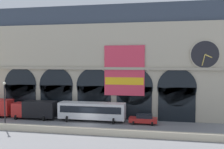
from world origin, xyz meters
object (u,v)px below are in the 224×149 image
object	(u,v)px
box_truck_midwest	(35,109)
car_mideast	(143,119)
bus_center	(92,111)
street_lamp_quayside	(5,99)

from	to	relation	value
box_truck_midwest	car_mideast	distance (m)	18.53
bus_center	car_mideast	distance (m)	8.53
bus_center	box_truck_midwest	bearing A→B (deg)	-179.20
street_lamp_quayside	bus_center	bearing A→B (deg)	29.43
box_truck_midwest	car_mideast	bearing A→B (deg)	-0.16
bus_center	street_lamp_quayside	xyz separation A→B (m)	(-11.53, -6.50, 2.63)
car_mideast	bus_center	bearing A→B (deg)	178.69
box_truck_midwest	car_mideast	xyz separation A→B (m)	(18.50, -0.05, -0.90)
bus_center	car_mideast	world-z (taller)	bus_center
box_truck_midwest	car_mideast	world-z (taller)	box_truck_midwest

